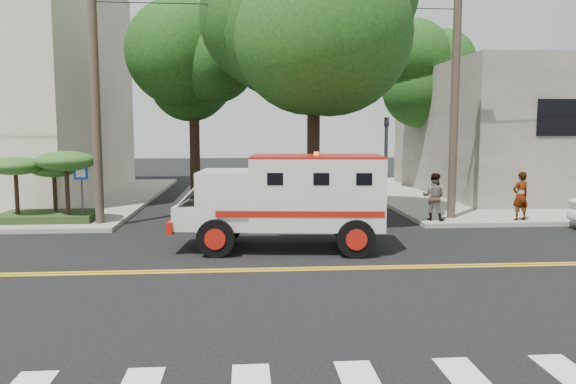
{
  "coord_description": "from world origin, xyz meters",
  "views": [
    {
      "loc": [
        -0.86,
        -12.6,
        3.23
      ],
      "look_at": [
        0.26,
        1.76,
        1.6
      ],
      "focal_mm": 35.0,
      "sensor_mm": 36.0,
      "label": 1
    }
  ],
  "objects": [
    {
      "name": "ground",
      "position": [
        0.0,
        0.0,
        0.0
      ],
      "size": [
        100.0,
        100.0,
        0.0
      ],
      "primitive_type": "plane",
      "color": "black",
      "rests_on": "ground"
    },
    {
      "name": "sidewalk_ne",
      "position": [
        13.5,
        13.5,
        0.07
      ],
      "size": [
        17.0,
        17.0,
        0.15
      ],
      "primitive_type": "cube",
      "color": "gray",
      "rests_on": "ground"
    },
    {
      "name": "building_right",
      "position": [
        15.0,
        14.0,
        3.15
      ],
      "size": [
        14.0,
        12.0,
        6.0
      ],
      "primitive_type": "cube",
      "color": "#625D54",
      "rests_on": "sidewalk_ne"
    },
    {
      "name": "utility_pole_left",
      "position": [
        -5.6,
        6.0,
        4.5
      ],
      "size": [
        0.28,
        0.28,
        9.0
      ],
      "primitive_type": "cylinder",
      "color": "#382D23",
      "rests_on": "ground"
    },
    {
      "name": "utility_pole_right",
      "position": [
        6.3,
        6.2,
        4.5
      ],
      "size": [
        0.28,
        0.28,
        9.0
      ],
      "primitive_type": "cylinder",
      "color": "#382D23",
      "rests_on": "ground"
    },
    {
      "name": "tree_main",
      "position": [
        1.94,
        6.21,
        7.2
      ],
      "size": [
        6.08,
        5.7,
        9.85
      ],
      "color": "black",
      "rests_on": "ground"
    },
    {
      "name": "tree_left",
      "position": [
        -2.68,
        11.79,
        5.73
      ],
      "size": [
        4.48,
        4.2,
        7.7
      ],
      "color": "black",
      "rests_on": "ground"
    },
    {
      "name": "tree_right",
      "position": [
        8.84,
        15.77,
        6.09
      ],
      "size": [
        4.8,
        4.5,
        8.2
      ],
      "color": "black",
      "rests_on": "ground"
    },
    {
      "name": "traffic_signal",
      "position": [
        3.8,
        5.6,
        2.23
      ],
      "size": [
        0.15,
        0.18,
        3.6
      ],
      "color": "#3F3F42",
      "rests_on": "ground"
    },
    {
      "name": "accessibility_sign",
      "position": [
        -6.2,
        6.17,
        1.37
      ],
      "size": [
        0.45,
        0.1,
        2.02
      ],
      "color": "#3F3F42",
      "rests_on": "ground"
    },
    {
      "name": "palm_planter",
      "position": [
        -7.44,
        6.62,
        1.65
      ],
      "size": [
        3.52,
        2.63,
        2.36
      ],
      "color": "#1E3314",
      "rests_on": "sidewalk_nw"
    },
    {
      "name": "armored_truck",
      "position": [
        0.33,
        2.21,
        1.44
      ],
      "size": [
        5.71,
        2.68,
        2.52
      ],
      "rotation": [
        0.0,
        0.0,
        -0.1
      ],
      "color": "beige",
      "rests_on": "ground"
    },
    {
      "name": "pedestrian_a",
      "position": [
        8.42,
        5.5,
        0.97
      ],
      "size": [
        0.67,
        0.51,
        1.64
      ],
      "primitive_type": "imported",
      "rotation": [
        0.0,
        0.0,
        3.36
      ],
      "color": "gray",
      "rests_on": "sidewalk_ne"
    },
    {
      "name": "pedestrian_b",
      "position": [
        5.5,
        5.7,
        0.95
      ],
      "size": [
        0.97,
        0.91,
        1.6
      ],
      "primitive_type": "imported",
      "rotation": [
        0.0,
        0.0,
        2.63
      ],
      "color": "gray",
      "rests_on": "sidewalk_ne"
    }
  ]
}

